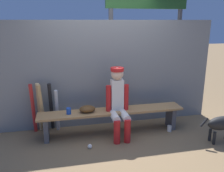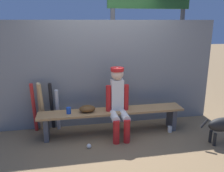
{
  "view_description": "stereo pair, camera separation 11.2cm",
  "coord_description": "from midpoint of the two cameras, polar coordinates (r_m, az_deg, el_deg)",
  "views": [
    {
      "loc": [
        -0.86,
        -3.87,
        2.0
      ],
      "look_at": [
        0.0,
        0.0,
        0.9
      ],
      "focal_mm": 37.9,
      "sensor_mm": 36.0,
      "label": 1
    },
    {
      "loc": [
        -0.75,
        -3.89,
        2.0
      ],
      "look_at": [
        0.0,
        0.0,
        0.9
      ],
      "focal_mm": 37.9,
      "sensor_mm": 36.0,
      "label": 2
    }
  ],
  "objects": [
    {
      "name": "cup_on_ground",
      "position": [
        4.6,
        14.47,
        -10.05
      ],
      "size": [
        0.08,
        0.08,
        0.11
      ],
      "primitive_type": "cylinder",
      "color": "silver",
      "rests_on": "ground_plane"
    },
    {
      "name": "chainlink_fence",
      "position": [
        4.53,
        -0.4,
        2.84
      ],
      "size": [
        4.24,
        0.03,
        2.01
      ],
      "primitive_type": "cube",
      "color": "slate",
      "rests_on": "ground_plane"
    },
    {
      "name": "player_seated",
      "position": [
        4.1,
        2.32,
        -3.55
      ],
      "size": [
        0.41,
        0.55,
        1.23
      ],
      "color": "silver",
      "rests_on": "ground_plane"
    },
    {
      "name": "bat_wood_tan",
      "position": [
        4.47,
        -15.74,
        -5.1
      ],
      "size": [
        0.11,
        0.24,
        0.94
      ],
      "primitive_type": "cylinder",
      "rotation": [
        0.18,
        0.0,
        -0.21
      ],
      "color": "tan",
      "rests_on": "ground_plane"
    },
    {
      "name": "dugout_bench",
      "position": [
        4.29,
        0.75,
        -7.03
      ],
      "size": [
        2.61,
        0.36,
        0.45
      ],
      "color": "#AD7F4C",
      "rests_on": "ground_plane"
    },
    {
      "name": "bat_wood_natural",
      "position": [
        4.55,
        -16.3,
        -4.79
      ],
      "size": [
        0.08,
        0.19,
        0.94
      ],
      "primitive_type": "cylinder",
      "rotation": [
        0.14,
        0.0,
        0.07
      ],
      "color": "tan",
      "rests_on": "ground_plane"
    },
    {
      "name": "bat_aluminum_red",
      "position": [
        4.52,
        -17.64,
        -5.04
      ],
      "size": [
        0.08,
        0.18,
        0.94
      ],
      "primitive_type": "cylinder",
      "rotation": [
        0.12,
        0.0,
        -0.11
      ],
      "color": "#B22323",
      "rests_on": "ground_plane"
    },
    {
      "name": "scoreboard",
      "position": [
        5.59,
        10.17,
        18.65
      ],
      "size": [
        2.15,
        0.27,
        3.34
      ],
      "color": "#3F3F42",
      "rests_on": "ground_plane"
    },
    {
      "name": "bat_aluminum_black",
      "position": [
        4.53,
        -13.64,
        -4.75
      ],
      "size": [
        0.08,
        0.22,
        0.93
      ],
      "primitive_type": "cylinder",
      "rotation": [
        0.16,
        0.0,
        -0.06
      ],
      "color": "black",
      "rests_on": "ground_plane"
    },
    {
      "name": "baseball",
      "position": [
        3.97,
        -4.74,
        -14.23
      ],
      "size": [
        0.07,
        0.07,
        0.07
      ],
      "primitive_type": "sphere",
      "color": "white",
      "rests_on": "ground_plane"
    },
    {
      "name": "cup_on_bench",
      "position": [
        4.15,
        -9.66,
        -5.85
      ],
      "size": [
        0.08,
        0.08,
        0.11
      ],
      "primitive_type": "cylinder",
      "color": "#1E47AD",
      "rests_on": "dugout_bench"
    },
    {
      "name": "baseball_glove",
      "position": [
        4.17,
        -5.22,
        -5.48
      ],
      "size": [
        0.28,
        0.2,
        0.12
      ],
      "primitive_type": "ellipsoid",
      "color": "#593819",
      "rests_on": "dugout_bench"
    },
    {
      "name": "ground_plane",
      "position": [
        4.44,
        0.74,
        -11.27
      ],
      "size": [
        30.0,
        30.0,
        0.0
      ],
      "primitive_type": "plane",
      "color": "brown"
    },
    {
      "name": "bat_aluminum_silver",
      "position": [
        4.49,
        -12.29,
        -5.68
      ],
      "size": [
        0.06,
        0.17,
        0.81
      ],
      "primitive_type": "cylinder",
      "rotation": [
        0.13,
        0.0,
        -0.0
      ],
      "color": "#B7B7BC",
      "rests_on": "ground_plane"
    }
  ]
}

